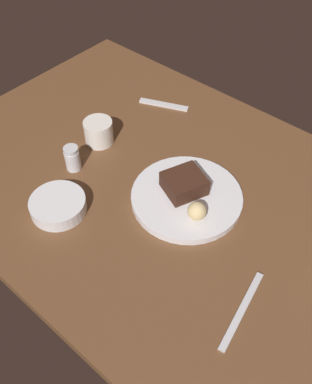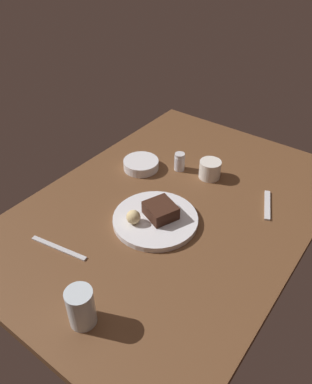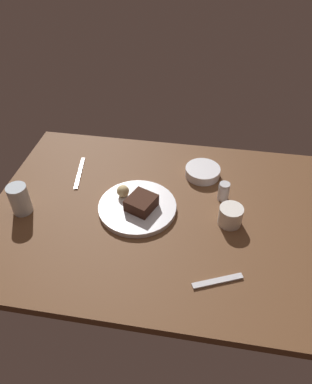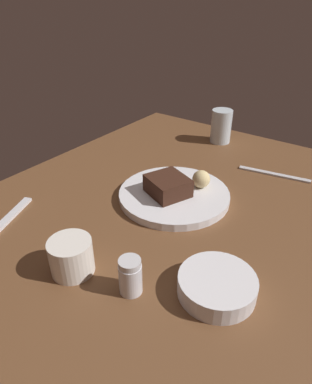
% 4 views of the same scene
% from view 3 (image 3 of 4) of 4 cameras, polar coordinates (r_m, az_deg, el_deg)
% --- Properties ---
extents(dining_table, '(1.20, 0.84, 0.03)m').
position_cam_3_polar(dining_table, '(1.23, 1.39, -3.75)').
color(dining_table, brown).
rests_on(dining_table, ground).
extents(dessert_plate, '(0.27, 0.27, 0.02)m').
position_cam_3_polar(dessert_plate, '(1.23, -3.00, -2.48)').
color(dessert_plate, silver).
rests_on(dessert_plate, dining_table).
extents(chocolate_cake_slice, '(0.11, 0.12, 0.04)m').
position_cam_3_polar(chocolate_cake_slice, '(1.20, -2.36, -1.74)').
color(chocolate_cake_slice, '#381E14').
rests_on(chocolate_cake_slice, dessert_plate).
extents(bread_roll, '(0.04, 0.04, 0.04)m').
position_cam_3_polar(bread_roll, '(1.24, -5.29, 0.16)').
color(bread_roll, '#DBC184').
rests_on(bread_roll, dessert_plate).
extents(salt_shaker, '(0.04, 0.04, 0.07)m').
position_cam_3_polar(salt_shaker, '(1.27, 10.76, 0.09)').
color(salt_shaker, silver).
rests_on(salt_shaker, dining_table).
extents(water_glass, '(0.07, 0.07, 0.11)m').
position_cam_3_polar(water_glass, '(1.27, -20.94, -1.09)').
color(water_glass, silver).
rests_on(water_glass, dining_table).
extents(side_bowl, '(0.13, 0.13, 0.03)m').
position_cam_3_polar(side_bowl, '(1.37, 7.46, 3.22)').
color(side_bowl, silver).
rests_on(side_bowl, dining_table).
extents(coffee_cup, '(0.08, 0.08, 0.07)m').
position_cam_3_polar(coffee_cup, '(1.19, 11.80, -3.72)').
color(coffee_cup, silver).
rests_on(coffee_cup, dining_table).
extents(dessert_spoon, '(0.14, 0.08, 0.01)m').
position_cam_3_polar(dessert_spoon, '(1.05, 9.81, -13.83)').
color(dessert_spoon, silver).
rests_on(dessert_spoon, dining_table).
extents(butter_knife, '(0.05, 0.19, 0.01)m').
position_cam_3_polar(butter_knife, '(1.41, -12.11, 3.01)').
color(butter_knife, silver).
rests_on(butter_knife, dining_table).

